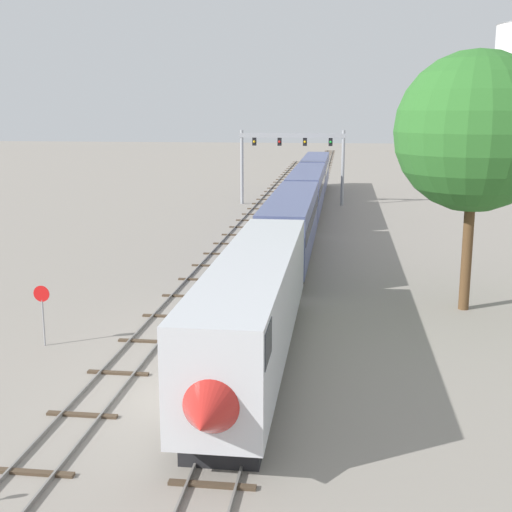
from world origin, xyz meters
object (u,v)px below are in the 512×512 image
(passenger_train, at_px, (301,206))
(signal_gantry, at_px, (292,151))
(stop_sign, at_px, (42,307))
(trackside_tree_left, at_px, (475,132))

(passenger_train, xyz_separation_m, signal_gantry, (-2.25, 19.49, 3.56))
(passenger_train, relative_size, stop_sign, 28.54)
(stop_sign, xyz_separation_m, trackside_tree_left, (20.31, 8.58, 7.71))
(passenger_train, bearing_deg, signal_gantry, 96.59)
(passenger_train, bearing_deg, stop_sign, -108.60)
(passenger_train, relative_size, signal_gantry, 6.79)
(stop_sign, bearing_deg, trackside_tree_left, 22.91)
(signal_gantry, bearing_deg, stop_sign, -98.95)
(passenger_train, distance_m, trackside_tree_left, 24.53)
(trackside_tree_left, bearing_deg, signal_gantry, 107.18)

